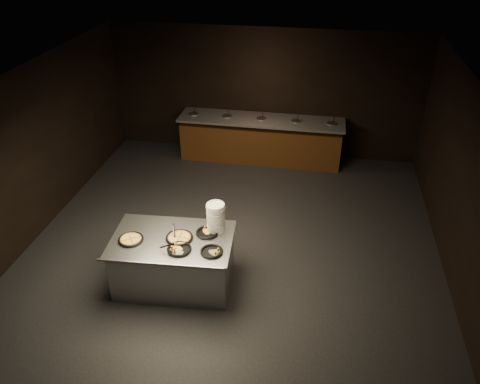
# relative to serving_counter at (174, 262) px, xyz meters

# --- Properties ---
(room) EXTENTS (7.02, 8.02, 2.92)m
(room) POSITION_rel_serving_counter_xyz_m (0.71, 0.82, 1.04)
(room) COLOR black
(room) RESTS_ON ground
(salad_bar) EXTENTS (3.70, 0.83, 1.18)m
(salad_bar) POSITION_rel_serving_counter_xyz_m (0.71, 4.38, 0.02)
(salad_bar) COLOR #532E13
(salad_bar) RESTS_ON ground
(serving_counter) EXTENTS (1.87, 1.27, 0.86)m
(serving_counter) POSITION_rel_serving_counter_xyz_m (0.00, 0.00, 0.00)
(serving_counter) COLOR silver
(serving_counter) RESTS_ON ground
(plate_stack) EXTENTS (0.27, 0.27, 0.46)m
(plate_stack) POSITION_rel_serving_counter_xyz_m (0.60, 0.34, 0.67)
(plate_stack) COLOR white
(plate_stack) RESTS_ON serving_counter
(pan_veggie_whole) EXTENTS (0.37, 0.37, 0.04)m
(pan_veggie_whole) POSITION_rel_serving_counter_xyz_m (-0.58, -0.14, 0.47)
(pan_veggie_whole) COLOR black
(pan_veggie_whole) RESTS_ON serving_counter
(pan_cheese_whole) EXTENTS (0.40, 0.40, 0.04)m
(pan_cheese_whole) POSITION_rel_serving_counter_xyz_m (0.11, 0.02, 0.47)
(pan_cheese_whole) COLOR black
(pan_cheese_whole) RESTS_ON serving_counter
(pan_cheese_slices_a) EXTENTS (0.34, 0.34, 0.04)m
(pan_cheese_slices_a) POSITION_rel_serving_counter_xyz_m (0.48, 0.22, 0.47)
(pan_cheese_slices_a) COLOR black
(pan_cheese_slices_a) RESTS_ON serving_counter
(pan_cheese_slices_b) EXTENTS (0.35, 0.35, 0.04)m
(pan_cheese_slices_b) POSITION_rel_serving_counter_xyz_m (0.18, -0.24, 0.47)
(pan_cheese_slices_b) COLOR black
(pan_cheese_slices_b) RESTS_ON serving_counter
(pan_veggie_slices) EXTENTS (0.33, 0.33, 0.04)m
(pan_veggie_slices) POSITION_rel_serving_counter_xyz_m (0.65, -0.20, 0.47)
(pan_veggie_slices) COLOR black
(pan_veggie_slices) RESTS_ON serving_counter
(server_left) EXTENTS (0.19, 0.30, 0.16)m
(server_left) POSITION_rel_serving_counter_xyz_m (-0.00, 0.13, 0.52)
(server_left) COLOR silver
(server_left) RESTS_ON serving_counter
(server_right) EXTENTS (0.36, 0.11, 0.17)m
(server_right) POSITION_rel_serving_counter_xyz_m (0.08, -0.31, 0.53)
(server_right) COLOR silver
(server_right) RESTS_ON serving_counter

